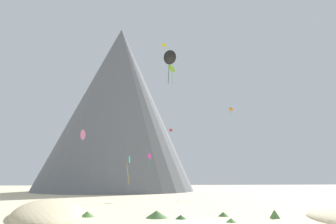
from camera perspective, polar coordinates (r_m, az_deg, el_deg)
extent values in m
plane|color=beige|center=(30.27, 8.33, -21.07)|extent=(400.00, 400.00, 0.00)
ellipsoid|color=#CCBA8E|center=(41.08, -22.63, -18.15)|extent=(12.76, 25.76, 3.38)
cone|color=#568442|center=(36.09, 10.93, -19.29)|extent=(1.70, 1.70, 0.51)
cone|color=#568442|center=(35.75, 20.43, -18.43)|extent=(1.57, 1.57, 0.95)
cone|color=#568442|center=(36.33, -15.75, -18.92)|extent=(2.12, 2.12, 0.62)
cone|color=#386633|center=(33.26, 2.55, -20.10)|extent=(1.77, 1.77, 0.44)
cone|color=#568442|center=(31.40, 12.45, -20.25)|extent=(1.63, 1.63, 0.40)
cone|color=#477238|center=(34.14, -2.27, -19.62)|extent=(2.88, 2.88, 0.80)
cone|color=slate|center=(117.79, -9.82, 1.42)|extent=(75.40, 75.40, 67.37)
cone|color=slate|center=(115.22, -5.55, -9.14)|extent=(47.14, 47.14, 24.80)
cone|color=slate|center=(117.16, -12.66, -4.99)|extent=(45.63, 45.63, 40.90)
cube|color=red|center=(90.65, 0.57, -3.77)|extent=(1.02, 1.02, 0.37)
cube|color=red|center=(90.73, 0.57, -3.49)|extent=(1.02, 1.02, 0.37)
cube|color=#D1339E|center=(65.39, -3.68, -8.75)|extent=(1.01, 0.80, 1.24)
cylinder|color=teal|center=(65.28, -3.76, -10.15)|extent=(0.37, 0.29, 2.07)
cube|color=teal|center=(60.19, -7.69, -9.33)|extent=(0.37, 0.78, 1.30)
cylinder|color=gold|center=(60.06, -7.97, -12.04)|extent=(0.71, 0.56, 4.37)
cone|color=#8CD133|center=(67.59, 0.61, 8.59)|extent=(2.26, 1.89, 2.11)
cylinder|color=green|center=(66.77, 0.86, 6.66)|extent=(0.14, 0.43, 2.71)
cone|color=pink|center=(74.71, -16.47, -4.35)|extent=(1.97, 2.44, 2.60)
cone|color=orange|center=(95.04, 12.40, 0.58)|extent=(1.43, 0.71, 1.41)
cylinder|color=teal|center=(94.58, 12.31, -0.36)|extent=(0.32, 0.34, 1.80)
cone|color=yellow|center=(82.72, -0.85, 13.09)|extent=(1.37, 0.83, 1.31)
cylinder|color=#8CD133|center=(81.78, -0.69, 11.68)|extent=(0.22, 0.33, 3.19)
cone|color=black|center=(52.86, 0.29, 10.84)|extent=(2.56, 2.30, 2.56)
cylinder|color=black|center=(51.61, 0.13, 7.60)|extent=(0.27, 0.11, 3.82)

